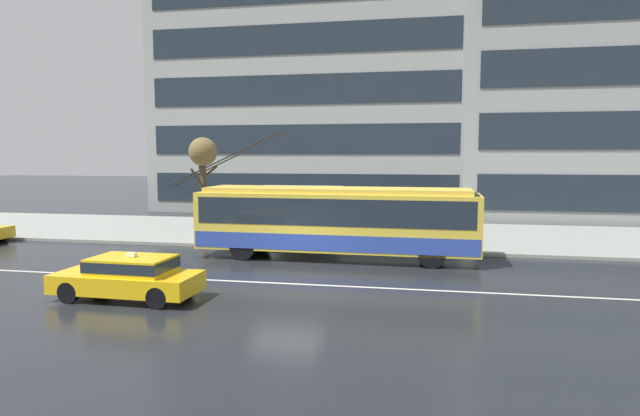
% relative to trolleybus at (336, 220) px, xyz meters
% --- Properties ---
extents(ground_plane, '(160.00, 160.00, 0.00)m').
position_rel_trolleybus_xyz_m(ground_plane, '(-1.27, -3.36, -1.61)').
color(ground_plane, '#202328').
extents(sidewalk_slab, '(80.00, 10.00, 0.14)m').
position_rel_trolleybus_xyz_m(sidewalk_slab, '(-1.27, 6.60, -1.54)').
color(sidewalk_slab, gray).
rests_on(sidewalk_slab, ground_plane).
extents(lane_centre_line, '(72.00, 0.14, 0.01)m').
position_rel_trolleybus_xyz_m(lane_centre_line, '(-1.27, -4.56, -1.60)').
color(lane_centre_line, silver).
rests_on(lane_centre_line, ground_plane).
extents(trolleybus, '(12.99, 2.70, 5.19)m').
position_rel_trolleybus_xyz_m(trolleybus, '(0.00, 0.00, 0.00)').
color(trolleybus, yellow).
rests_on(trolleybus, ground_plane).
extents(taxi_oncoming_near, '(4.27, 1.84, 1.39)m').
position_rel_trolleybus_xyz_m(taxi_oncoming_near, '(-5.02, -7.26, -0.90)').
color(taxi_oncoming_near, yellow).
rests_on(taxi_oncoming_near, ground_plane).
extents(bus_shelter, '(3.89, 1.71, 2.64)m').
position_rel_trolleybus_xyz_m(bus_shelter, '(-2.20, 3.08, 0.50)').
color(bus_shelter, gray).
rests_on(bus_shelter, sidewalk_slab).
extents(pedestrian_at_shelter, '(1.39, 1.39, 1.94)m').
position_rel_trolleybus_xyz_m(pedestrian_at_shelter, '(-3.99, 4.13, 0.12)').
color(pedestrian_at_shelter, '#242323').
rests_on(pedestrian_at_shelter, sidewalk_slab).
extents(pedestrian_approaching_curb, '(1.43, 1.43, 1.97)m').
position_rel_trolleybus_xyz_m(pedestrian_approaching_curb, '(4.39, 3.88, 0.16)').
color(pedestrian_approaching_curb, brown).
rests_on(pedestrian_approaching_curb, sidewalk_slab).
extents(street_tree_bare, '(1.46, 1.85, 4.99)m').
position_rel_trolleybus_xyz_m(street_tree_bare, '(-7.56, 4.28, 2.58)').
color(street_tree_bare, '#4C3824').
rests_on(street_tree_bare, sidewalk_slab).
extents(office_tower_corner_left, '(27.66, 10.94, 24.56)m').
position_rel_trolleybus_xyz_m(office_tower_corner_left, '(-3.08, 20.68, 10.69)').
color(office_tower_corner_left, '#949A95').
rests_on(office_tower_corner_left, ground_plane).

